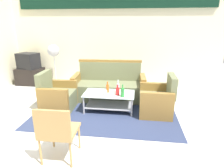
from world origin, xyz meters
TOP-DOWN VIEW (x-y plane):
  - ground_plane at (0.00, 0.00)m, footprint 14.00×14.00m
  - wall_back at (0.00, 3.05)m, footprint 6.52×0.19m
  - rug at (0.09, 0.93)m, footprint 3.03×2.21m
  - couch at (0.05, 1.64)m, footprint 1.83×0.82m
  - armchair_left at (-1.01, 0.85)m, footprint 0.71×0.77m
  - armchair_right at (1.19, 0.90)m, footprint 0.71×0.77m
  - coffee_table at (0.15, 0.92)m, footprint 1.10×0.60m
  - bottle_red at (0.35, 0.83)m, footprint 0.08×0.08m
  - bottle_clear at (0.34, 0.96)m, footprint 0.06×0.06m
  - bottle_orange at (0.11, 0.97)m, footprint 0.06×0.06m
  - bottle_green at (0.46, 0.74)m, footprint 0.07×0.07m
  - cup at (0.09, 0.79)m, footprint 0.08×0.08m
  - tv_stand at (-2.62, 2.55)m, footprint 0.80×0.50m
  - television at (-2.62, 2.55)m, footprint 0.70×0.58m
  - pedestal_fan at (-1.79, 2.60)m, footprint 0.36×0.36m
  - wicker_chair at (-0.31, -0.82)m, footprint 0.49×0.49m

SIDE VIEW (x-z plane):
  - ground_plane at x=0.00m, z-range 0.00..0.00m
  - rug at x=0.09m, z-range 0.00..0.01m
  - tv_stand at x=-2.62m, z-range 0.00..0.52m
  - coffee_table at x=0.15m, z-range 0.07..0.47m
  - armchair_left at x=-1.01m, z-range -0.14..0.71m
  - armchair_right at x=1.19m, z-range -0.14..0.71m
  - couch at x=0.05m, z-range -0.16..0.80m
  - cup at x=0.09m, z-range 0.41..0.51m
  - wicker_chair at x=-0.31m, z-range 0.07..0.91m
  - bottle_red at x=0.35m, z-range 0.38..0.61m
  - bottle_orange at x=0.11m, z-range 0.38..0.63m
  - bottle_green at x=0.46m, z-range 0.38..0.64m
  - bottle_clear at x=0.34m, z-range 0.37..0.67m
  - television at x=-2.62m, z-range 0.52..1.00m
  - pedestal_fan at x=-1.79m, z-range 0.38..1.65m
  - wall_back at x=0.00m, z-range 0.08..2.88m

